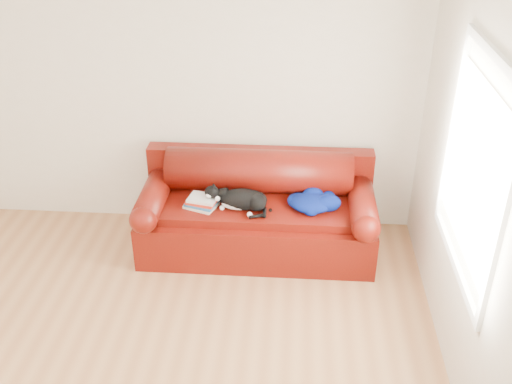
# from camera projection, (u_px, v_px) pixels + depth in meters

# --- Properties ---
(ground) EXTENTS (4.50, 4.50, 0.00)m
(ground) POSITION_uv_depth(u_px,v_px,m) (135.00, 360.00, 4.37)
(ground) COLOR #98633D
(ground) RESTS_ON ground
(room_shell) EXTENTS (4.52, 4.02, 2.61)m
(room_shell) POSITION_uv_depth(u_px,v_px,m) (128.00, 155.00, 3.55)
(room_shell) COLOR beige
(room_shell) RESTS_ON ground
(sofa_base) EXTENTS (2.10, 0.90, 0.50)m
(sofa_base) POSITION_uv_depth(u_px,v_px,m) (257.00, 226.00, 5.49)
(sofa_base) COLOR #440208
(sofa_base) RESTS_ON ground
(sofa_back) EXTENTS (2.10, 1.01, 0.88)m
(sofa_back) POSITION_uv_depth(u_px,v_px,m) (259.00, 185.00, 5.56)
(sofa_back) COLOR #440208
(sofa_back) RESTS_ON ground
(book_stack) EXTENTS (0.32, 0.28, 0.10)m
(book_stack) POSITION_uv_depth(u_px,v_px,m) (202.00, 202.00, 5.27)
(book_stack) COLOR beige
(book_stack) RESTS_ON sofa_base
(cat) EXTENTS (0.58, 0.38, 0.22)m
(cat) POSITION_uv_depth(u_px,v_px,m) (242.00, 200.00, 5.23)
(cat) COLOR black
(cat) RESTS_ON sofa_base
(blanket) EXTENTS (0.52, 0.42, 0.14)m
(blanket) POSITION_uv_depth(u_px,v_px,m) (313.00, 201.00, 5.25)
(blanket) COLOR #02084B
(blanket) RESTS_ON sofa_base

